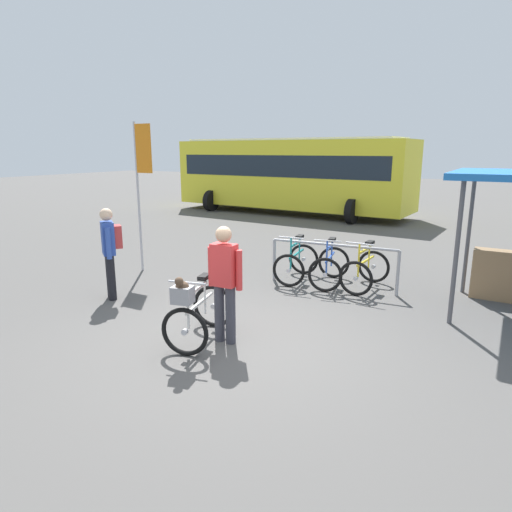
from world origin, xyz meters
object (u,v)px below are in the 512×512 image
(featured_bicycle, at_px, (196,311))
(banner_flag, at_px, (141,169))
(racked_bike_teal, at_px, (296,263))
(racked_bike_blue, at_px, (330,266))
(racked_bike_yellow, at_px, (365,270))
(person_with_featured_bike, at_px, (224,279))
(pedestrian_with_backpack, at_px, (110,248))
(bus_distant, at_px, (290,172))

(featured_bicycle, xyz_separation_m, banner_flag, (-3.23, 2.62, 1.74))
(racked_bike_teal, xyz_separation_m, racked_bike_blue, (0.70, 0.04, 0.00))
(racked_bike_teal, distance_m, racked_bike_yellow, 1.40)
(person_with_featured_bike, bearing_deg, pedestrian_with_backpack, 167.07)
(pedestrian_with_backpack, xyz_separation_m, bus_distant, (-1.79, 11.81, 0.80))
(racked_bike_yellow, distance_m, person_with_featured_bike, 3.57)
(pedestrian_with_backpack, distance_m, bus_distant, 11.97)
(racked_bike_teal, bearing_deg, bus_distant, 114.87)
(pedestrian_with_backpack, bearing_deg, bus_distant, 98.60)
(racked_bike_blue, bearing_deg, pedestrian_with_backpack, -139.72)
(racked_bike_blue, height_order, pedestrian_with_backpack, pedestrian_with_backpack)
(featured_bicycle, relative_size, person_with_featured_bike, 0.76)
(bus_distant, bearing_deg, banner_flag, -84.07)
(person_with_featured_bike, distance_m, bus_distant, 13.29)
(bus_distant, bearing_deg, person_with_featured_bike, -69.79)
(bus_distant, bearing_deg, racked_bike_blue, -61.54)
(person_with_featured_bike, xyz_separation_m, bus_distant, (-4.58, 12.45, 0.83))
(racked_bike_teal, bearing_deg, person_with_featured_bike, -84.17)
(featured_bicycle, xyz_separation_m, pedestrian_with_backpack, (-2.49, 0.89, 0.45))
(racked_bike_teal, relative_size, bus_distant, 0.11)
(person_with_featured_bike, bearing_deg, racked_bike_teal, 95.83)
(bus_distant, relative_size, banner_flag, 3.18)
(person_with_featured_bike, relative_size, pedestrian_with_backpack, 1.00)
(banner_flag, bearing_deg, featured_bicycle, -39.00)
(featured_bicycle, distance_m, pedestrian_with_backpack, 2.69)
(bus_distant, bearing_deg, racked_bike_teal, -65.13)
(person_with_featured_bike, bearing_deg, racked_bike_blue, 83.75)
(pedestrian_with_backpack, height_order, banner_flag, banner_flag)
(featured_bicycle, height_order, bus_distant, bus_distant)
(racked_bike_teal, height_order, banner_flag, banner_flag)
(featured_bicycle, height_order, pedestrian_with_backpack, pedestrian_with_backpack)
(person_with_featured_bike, distance_m, banner_flag, 4.46)
(person_with_featured_bike, height_order, bus_distant, bus_distant)
(racked_bike_teal, xyz_separation_m, racked_bike_yellow, (1.40, 0.08, -0.00))
(racked_bike_yellow, height_order, featured_bicycle, featured_bicycle)
(racked_bike_blue, height_order, featured_bicycle, featured_bicycle)
(racked_bike_yellow, bearing_deg, bus_distant, 121.85)
(racked_bike_yellow, relative_size, featured_bicycle, 0.91)
(featured_bicycle, bearing_deg, racked_bike_blue, 79.37)
(racked_bike_teal, bearing_deg, banner_flag, -164.07)
(pedestrian_with_backpack, bearing_deg, racked_bike_blue, 40.28)
(racked_bike_teal, relative_size, racked_bike_yellow, 1.01)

